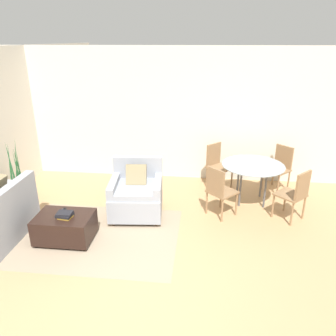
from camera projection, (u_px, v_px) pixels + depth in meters
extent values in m
plane|color=tan|center=(135.00, 286.00, 4.07)|extent=(20.00, 20.00, 0.00)
cube|color=silver|center=(167.00, 115.00, 6.85)|extent=(12.00, 0.06, 2.75)
cube|color=gray|center=(99.00, 236.00, 5.10)|extent=(2.46, 1.87, 0.00)
cube|color=brown|center=(82.00, 266.00, 4.42)|extent=(2.41, 0.07, 0.00)
cube|color=brown|center=(87.00, 256.00, 4.61)|extent=(2.41, 0.07, 0.00)
cube|color=brown|center=(92.00, 248.00, 4.81)|extent=(2.41, 0.07, 0.00)
cube|color=brown|center=(97.00, 240.00, 5.00)|extent=(2.41, 0.07, 0.00)
cube|color=brown|center=(101.00, 232.00, 5.19)|extent=(2.41, 0.07, 0.00)
cube|color=brown|center=(104.00, 225.00, 5.38)|extent=(2.41, 0.07, 0.00)
cube|color=brown|center=(108.00, 219.00, 5.58)|extent=(2.41, 0.07, 0.00)
cube|color=brown|center=(111.00, 213.00, 5.77)|extent=(2.41, 0.07, 0.00)
cube|color=#999EA8|center=(1.00, 208.00, 4.58)|extent=(0.14, 1.73, 0.44)
cube|color=#999EA8|center=(8.00, 188.00, 5.39)|extent=(0.87, 0.12, 0.26)
cube|color=#999EA8|center=(137.00, 201.00, 5.64)|extent=(0.95, 0.97, 0.39)
cube|color=#999EA8|center=(136.00, 189.00, 5.52)|extent=(0.70, 0.83, 0.10)
cube|color=#999EA8|center=(138.00, 169.00, 5.84)|extent=(0.87, 0.20, 0.48)
cube|color=#999EA8|center=(114.00, 185.00, 5.54)|extent=(0.20, 0.83, 0.20)
cube|color=#999EA8|center=(158.00, 186.00, 5.53)|extent=(0.20, 0.83, 0.20)
cylinder|color=brown|center=(113.00, 223.00, 5.39)|extent=(0.05, 0.05, 0.06)
cylinder|color=brown|center=(156.00, 224.00, 5.38)|extent=(0.05, 0.05, 0.06)
cylinder|color=brown|center=(120.00, 203.00, 6.07)|extent=(0.05, 0.05, 0.06)
cylinder|color=brown|center=(158.00, 203.00, 6.06)|extent=(0.05, 0.05, 0.06)
cube|color=#8E7F5B|center=(136.00, 175.00, 5.58)|extent=(0.36, 0.23, 0.36)
cube|color=black|center=(65.00, 227.00, 4.93)|extent=(0.83, 0.58, 0.38)
cylinder|color=black|center=(36.00, 246.00, 4.82)|extent=(0.04, 0.04, 0.04)
cylinder|color=black|center=(84.00, 249.00, 4.74)|extent=(0.04, 0.04, 0.04)
cylinder|color=black|center=(51.00, 228.00, 5.27)|extent=(0.04, 0.04, 0.04)
cylinder|color=black|center=(95.00, 231.00, 5.19)|extent=(0.04, 0.04, 0.04)
cube|color=gold|center=(65.00, 217.00, 4.80)|extent=(0.20, 0.18, 0.02)
cube|color=black|center=(64.00, 215.00, 4.80)|extent=(0.24, 0.20, 0.03)
cube|color=black|center=(65.00, 213.00, 4.79)|extent=(0.23, 0.17, 0.03)
cube|color=#333338|center=(62.00, 211.00, 4.99)|extent=(0.04, 0.14, 0.01)
cube|color=black|center=(65.00, 210.00, 5.01)|extent=(0.09, 0.15, 0.01)
cylinder|color=brown|center=(22.00, 195.00, 6.10)|extent=(0.42, 0.42, 0.31)
cylinder|color=black|center=(20.00, 188.00, 6.04)|extent=(0.38, 0.38, 0.02)
cone|color=#286033|center=(19.00, 168.00, 5.89)|extent=(0.06, 0.15, 0.79)
cone|color=#286033|center=(19.00, 169.00, 5.93)|extent=(0.08, 0.07, 0.72)
cone|color=#286033|center=(16.00, 163.00, 5.93)|extent=(0.13, 0.08, 0.93)
cone|color=#286033|center=(10.00, 166.00, 5.88)|extent=(0.06, 0.16, 0.85)
cone|color=#286033|center=(11.00, 166.00, 5.78)|extent=(0.14, 0.08, 0.93)
cone|color=#286033|center=(17.00, 170.00, 5.84)|extent=(0.08, 0.07, 0.73)
cylinder|color=#99A8AD|center=(253.00, 165.00, 5.93)|extent=(1.13, 1.13, 0.01)
cylinder|color=#59595B|center=(240.00, 188.00, 5.89)|extent=(0.04, 0.04, 0.72)
cylinder|color=#59595B|center=(265.00, 189.00, 5.84)|extent=(0.04, 0.04, 0.72)
cylinder|color=#59595B|center=(238.00, 178.00, 6.29)|extent=(0.04, 0.04, 0.72)
cylinder|color=#59595B|center=(261.00, 179.00, 6.25)|extent=(0.04, 0.04, 0.72)
cube|color=#93704C|center=(222.00, 192.00, 5.58)|extent=(0.59, 0.59, 0.03)
cube|color=#93704C|center=(215.00, 182.00, 5.38)|extent=(0.29, 0.29, 0.45)
cylinder|color=#93704C|center=(236.00, 204.00, 5.64)|extent=(0.03, 0.03, 0.42)
cylinder|color=#93704C|center=(221.00, 197.00, 5.90)|extent=(0.03, 0.03, 0.42)
cylinder|color=#93704C|center=(222.00, 211.00, 5.43)|extent=(0.03, 0.03, 0.42)
cylinder|color=#93704C|center=(207.00, 203.00, 5.69)|extent=(0.03, 0.03, 0.42)
cube|color=#93704C|center=(290.00, 195.00, 5.46)|extent=(0.59, 0.59, 0.03)
cube|color=#93704C|center=(303.00, 186.00, 5.24)|extent=(0.29, 0.29, 0.45)
cylinder|color=#93704C|center=(285.00, 200.00, 5.78)|extent=(0.03, 0.03, 0.42)
cylinder|color=#93704C|center=(273.00, 206.00, 5.57)|extent=(0.03, 0.03, 0.42)
cylinder|color=#93704C|center=(304.00, 208.00, 5.52)|extent=(0.03, 0.03, 0.42)
cylinder|color=#93704C|center=(292.00, 214.00, 5.31)|extent=(0.03, 0.03, 0.42)
cube|color=#93704C|center=(220.00, 168.00, 6.62)|extent=(0.59, 0.59, 0.03)
cube|color=#93704C|center=(214.00, 154.00, 6.67)|extent=(0.29, 0.29, 0.45)
cylinder|color=#93704C|center=(220.00, 183.00, 6.47)|extent=(0.03, 0.03, 0.42)
cylinder|color=#93704C|center=(232.00, 178.00, 6.67)|extent=(0.03, 0.03, 0.42)
cylinder|color=#93704C|center=(207.00, 177.00, 6.73)|extent=(0.03, 0.03, 0.42)
cylinder|color=#93704C|center=(219.00, 173.00, 6.94)|extent=(0.03, 0.03, 0.42)
cube|color=#93704C|center=(277.00, 170.00, 6.50)|extent=(0.59, 0.59, 0.03)
cube|color=#93704C|center=(284.00, 157.00, 6.53)|extent=(0.29, 0.29, 0.45)
cylinder|color=#93704C|center=(263.00, 180.00, 6.61)|extent=(0.03, 0.03, 0.42)
cylinder|color=#93704C|center=(278.00, 186.00, 6.35)|extent=(0.03, 0.03, 0.42)
cylinder|color=#93704C|center=(273.00, 175.00, 6.82)|extent=(0.03, 0.03, 0.42)
cylinder|color=#93704C|center=(288.00, 181.00, 6.56)|extent=(0.03, 0.03, 0.42)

